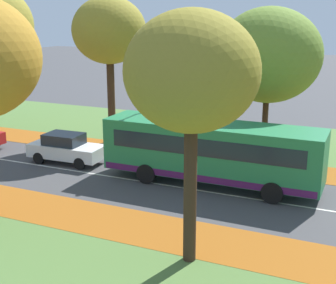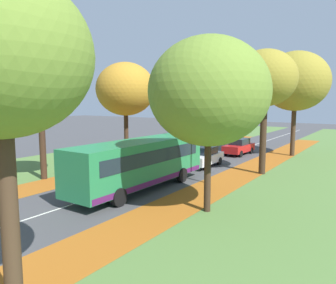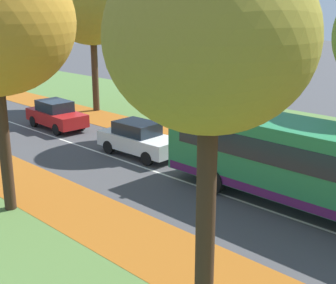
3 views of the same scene
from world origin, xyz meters
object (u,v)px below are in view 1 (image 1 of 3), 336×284
(streetlamp_right, at_px, (167,94))
(bus, at_px, (212,150))
(tree_left_near, at_px, (192,73))
(tree_right_near, at_px, (269,55))
(car_white_lead, at_px, (66,148))
(tree_right_mid, at_px, (109,31))

(streetlamp_right, bearing_deg, bus, -126.87)
(tree_left_near, distance_m, bus, 8.62)
(tree_left_near, bearing_deg, bus, 13.19)
(tree_right_near, bearing_deg, car_white_lead, 118.25)
(streetlamp_right, xyz_separation_m, car_white_lead, (-2.60, 4.91, -2.92))
(tree_right_mid, bearing_deg, streetlamp_right, -114.59)
(tree_right_near, xyz_separation_m, streetlamp_right, (-2.63, 4.82, -2.04))
(streetlamp_right, xyz_separation_m, bus, (-2.60, -3.47, -2.04))
(bus, bearing_deg, tree_right_mid, 59.88)
(tree_left_near, xyz_separation_m, car_white_lead, (7.15, 10.06, -5.41))
(streetlamp_right, bearing_deg, tree_left_near, -152.19)
(bus, bearing_deg, tree_right_near, -14.52)
(tree_right_mid, relative_size, car_white_lead, 2.11)
(bus, bearing_deg, tree_left_near, -166.81)
(tree_right_mid, distance_m, car_white_lead, 7.76)
(tree_right_near, relative_size, car_white_lead, 1.96)
(tree_left_near, relative_size, bus, 0.78)
(car_white_lead, bearing_deg, streetlamp_right, -62.10)
(tree_left_near, height_order, tree_right_mid, tree_right_mid)
(tree_left_near, distance_m, car_white_lead, 13.47)
(tree_left_near, height_order, tree_right_near, tree_right_near)
(tree_right_near, height_order, bus, tree_right_near)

